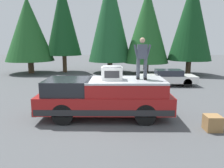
{
  "coord_description": "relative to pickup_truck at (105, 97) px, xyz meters",
  "views": [
    {
      "loc": [
        -8.7,
        -1.11,
        3.19
      ],
      "look_at": [
        0.81,
        -1.02,
        1.35
      ],
      "focal_mm": 35.4,
      "sensor_mm": 36.0,
      "label": 1
    }
  ],
  "objects": [
    {
      "name": "conifer_center_right",
      "position": [
        14.12,
        4.8,
        4.59
      ],
      "size": [
        3.57,
        3.57,
        9.17
      ],
      "color": "#4C3826",
      "rests_on": "ground"
    },
    {
      "name": "conifer_far_left",
      "position": [
        12.59,
        -7.66,
        4.39
      ],
      "size": [
        4.11,
        4.11,
        9.16
      ],
      "color": "#4C3826",
      "rests_on": "ground"
    },
    {
      "name": "wooden_crate",
      "position": [
        -1.39,
        -3.96,
        -0.59
      ],
      "size": [
        0.56,
        0.56,
        0.56
      ],
      "primitive_type": "cube",
      "color": "olive",
      "rests_on": "ground"
    },
    {
      "name": "conifer_right",
      "position": [
        13.33,
        8.08,
        3.49
      ],
      "size": [
        4.75,
        4.75,
        7.49
      ],
      "color": "#4C3826",
      "rests_on": "ground"
    },
    {
      "name": "conifer_left",
      "position": [
        13.17,
        -3.59,
        3.8
      ],
      "size": [
        4.36,
        4.36,
        8.28
      ],
      "color": "#4C3826",
      "rests_on": "ground"
    },
    {
      "name": "conifer_center_left",
      "position": [
        13.86,
        0.04,
        4.72
      ],
      "size": [
        4.38,
        4.38,
        10.03
      ],
      "color": "#4C3826",
      "rests_on": "ground"
    },
    {
      "name": "pickup_truck",
      "position": [
        0.0,
        0.0,
        0.0
      ],
      "size": [
        2.01,
        5.54,
        1.65
      ],
      "color": "maroon",
      "rests_on": "ground"
    },
    {
      "name": "ground_plane",
      "position": [
        -0.31,
        0.73,
        -0.87
      ],
      "size": [
        90.0,
        90.0,
        0.0
      ],
      "primitive_type": "plane",
      "color": "#4C4F51"
    },
    {
      "name": "compressor_unit",
      "position": [
        -0.1,
        -0.3,
        1.05
      ],
      "size": [
        0.65,
        0.84,
        0.56
      ],
      "color": "white",
      "rests_on": "pickup_truck"
    },
    {
      "name": "parked_car_white",
      "position": [
        7.05,
        -4.31,
        -0.29
      ],
      "size": [
        1.64,
        4.1,
        1.16
      ],
      "color": "white",
      "rests_on": "ground"
    },
    {
      "name": "person_on_truck_bed",
      "position": [
        0.06,
        -1.52,
        1.68
      ],
      "size": [
        0.29,
        0.72,
        1.69
      ],
      "color": "#4C515B",
      "rests_on": "pickup_truck"
    }
  ]
}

